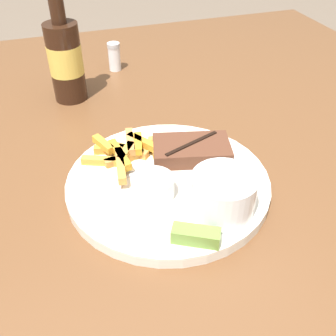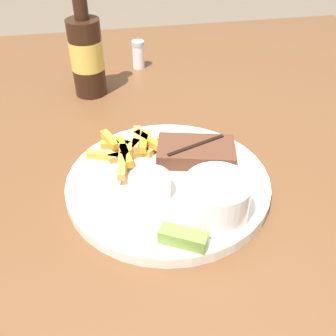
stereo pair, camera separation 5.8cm
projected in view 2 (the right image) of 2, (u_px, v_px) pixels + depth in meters
The scene contains 10 objects.
dining_table at pixel (168, 217), 0.64m from camera, with size 1.37×1.47×0.78m.
dinner_plate at pixel (168, 183), 0.60m from camera, with size 0.31×0.31×0.02m.
steak_portion at pixel (196, 152), 0.63m from camera, with size 0.14×0.10×0.03m.
fries_pile at pixel (132, 150), 0.63m from camera, with size 0.13×0.13×0.02m.
coleslaw_cup at pixel (217, 197), 0.51m from camera, with size 0.09×0.09×0.06m.
dipping_sauce_cup at pixel (150, 185), 0.55m from camera, with size 0.06×0.06×0.03m.
pickle_spear at pixel (183, 238), 0.49m from camera, with size 0.06×0.05×0.02m.
fork_utensil at pixel (118, 169), 0.61m from camera, with size 0.13×0.07×0.00m.
beer_bottle at pixel (86, 53), 0.79m from camera, with size 0.07×0.07×0.25m.
salt_shaker at pixel (138, 54), 0.93m from camera, with size 0.03×0.03×0.07m.
Camera 2 is at (-0.09, -0.45, 1.18)m, focal length 42.00 mm.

